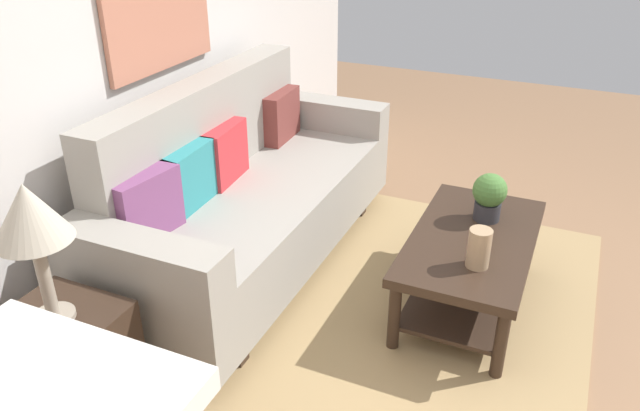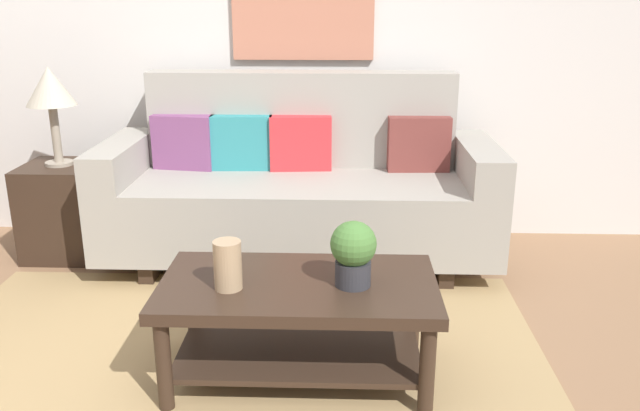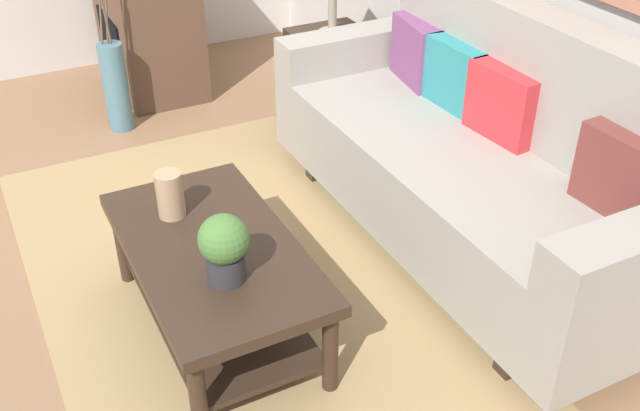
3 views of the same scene
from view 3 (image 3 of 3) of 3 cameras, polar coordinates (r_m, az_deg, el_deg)
The scene contains 16 objects.
ground_plane at distance 3.29m, azimuth -14.97°, elevation -7.71°, with size 9.53×9.53×0.00m, color #8C6647.
area_rug at distance 3.38m, azimuth -6.79°, elevation -5.29°, with size 2.74×1.65×0.01m, color #A38456.
couch at distance 3.44m, azimuth 11.70°, elevation 3.51°, with size 2.22×0.84×1.08m.
throw_pillow_plum at distance 3.90m, azimuth 7.38°, elevation 11.64°, with size 0.36×0.12×0.32m, color #7A4270.
throw_pillow_teal at distance 3.64m, azimuth 10.42°, elevation 9.78°, with size 0.36×0.12×0.32m, color teal.
throw_pillow_crimson at distance 3.40m, azimuth 13.86°, elevation 7.61°, with size 0.36×0.12×0.32m, color red.
throw_pillow_maroon at distance 2.98m, azimuth 22.19°, elevation 2.19°, with size 0.36×0.12×0.32m, color brown.
coffee_table at distance 2.91m, azimuth -8.11°, elevation -4.84°, with size 1.10×0.60×0.43m.
tabletop_vase at distance 2.99m, azimuth -11.46°, elevation 0.83°, with size 0.11×0.11×0.19m, color tan.
potted_plant_tabletop at distance 2.59m, azimuth -7.39°, elevation -3.13°, with size 0.18×0.18×0.26m.
side_table at distance 4.57m, azimuth 0.92°, elevation 9.77°, with size 0.44×0.44×0.56m, color #332319.
fireplace at distance 5.10m, azimuth -13.36°, elevation 15.10°, with size 1.02×0.58×1.16m.
floor_vase at distance 4.63m, azimuth -15.41°, elevation 8.75°, with size 0.15×0.15×0.54m, color slate.
floor_vase_branch_a at distance 4.45m, azimuth -16.21°, elevation 13.92°, with size 0.01×0.01×0.36m, color brown.
floor_vase_branch_b at distance 4.48m, azimuth -16.08°, elevation 14.07°, with size 0.01×0.01×0.36m, color brown.
floor_vase_branch_c at distance 4.48m, azimuth -16.52°, elevation 13.98°, with size 0.01×0.01×0.36m, color brown.
Camera 3 is at (2.52, -0.35, 2.09)m, focal length 41.63 mm.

